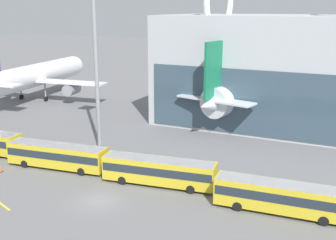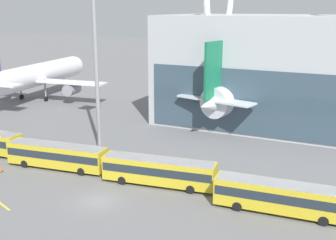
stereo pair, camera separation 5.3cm
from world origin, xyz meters
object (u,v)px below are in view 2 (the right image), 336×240
shuttle_bus_2 (159,170)px  floodlight_mast (94,23)px  traffic_cone_2 (0,169)px  airliner_at_gate_near (34,76)px  shuttle_bus_3 (281,196)px  shuttle_bus_1 (57,154)px  airliner_at_gate_far (255,90)px

shuttle_bus_2 → floodlight_mast: floodlight_mast is taller
traffic_cone_2 → airliner_at_gate_near: bearing=126.7°
shuttle_bus_2 → shuttle_bus_3: size_ratio=1.01×
airliner_at_gate_near → floodlight_mast: (32.63, -22.33, 12.70)m
shuttle_bus_1 → shuttle_bus_3: (28.61, -0.04, 0.00)m
shuttle_bus_1 → traffic_cone_2: 7.30m
airliner_at_gate_near → shuttle_bus_3: airliner_at_gate_near is taller
traffic_cone_2 → shuttle_bus_2: bearing=14.2°
shuttle_bus_3 → traffic_cone_2: 34.67m
airliner_at_gate_far → floodlight_mast: 33.94m
shuttle_bus_3 → floodlight_mast: floodlight_mast is taller
airliner_at_gate_near → shuttle_bus_1: bearing=-141.3°
shuttle_bus_1 → airliner_at_gate_near: bearing=128.9°
shuttle_bus_1 → shuttle_bus_2: size_ratio=1.00×
shuttle_bus_1 → traffic_cone_2: size_ratio=18.61×
floodlight_mast → traffic_cone_2: bearing=-115.8°
airliner_at_gate_near → traffic_cone_2: airliner_at_gate_near is taller
shuttle_bus_2 → shuttle_bus_3: 14.33m
airliner_at_gate_far → shuttle_bus_1: bearing=168.2°
shuttle_bus_3 → traffic_cone_2: bearing=-177.2°
shuttle_bus_2 → traffic_cone_2: size_ratio=18.63×
airliner_at_gate_near → shuttle_bus_2: size_ratio=2.76×
airliner_at_gate_far → floodlight_mast: bearing=162.2°
airliner_at_gate_near → airliner_at_gate_far: (48.87, 4.62, -0.03)m
airliner_at_gate_near → floodlight_mast: 41.53m
shuttle_bus_1 → floodlight_mast: 18.54m
airliner_at_gate_far → shuttle_bus_2: airliner_at_gate_far is taller
airliner_at_gate_far → shuttle_bus_1: (-16.76, -35.80, -3.56)m
shuttle_bus_2 → floodlight_mast: size_ratio=0.49×
shuttle_bus_2 → floodlight_mast: bearing=142.4°
shuttle_bus_3 → shuttle_bus_1: bearing=175.9°
shuttle_bus_1 → airliner_at_gate_far: bearing=58.0°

